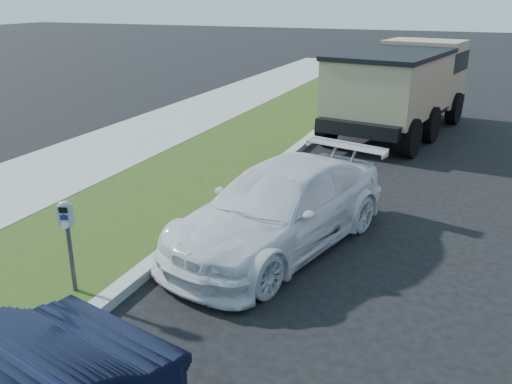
% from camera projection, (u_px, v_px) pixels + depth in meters
% --- Properties ---
extents(ground, '(120.00, 120.00, 0.00)m').
position_uv_depth(ground, '(324.00, 298.00, 7.33)').
color(ground, black).
rests_on(ground, ground).
extents(streetside, '(6.12, 50.00, 0.15)m').
position_uv_depth(streetside, '(85.00, 193.00, 11.03)').
color(streetside, gray).
rests_on(streetside, ground).
extents(parking_meter, '(0.20, 0.16, 1.29)m').
position_uv_depth(parking_meter, '(67.00, 227.00, 6.96)').
color(parking_meter, '#3F4247').
rests_on(parking_meter, ground).
extents(white_wagon, '(3.00, 4.90, 1.33)m').
position_uv_depth(white_wagon, '(281.00, 207.00, 8.70)').
color(white_wagon, silver).
rests_on(white_wagon, ground).
extents(dump_truck, '(3.52, 6.75, 2.52)m').
position_uv_depth(dump_truck, '(403.00, 83.00, 15.84)').
color(dump_truck, black).
rests_on(dump_truck, ground).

